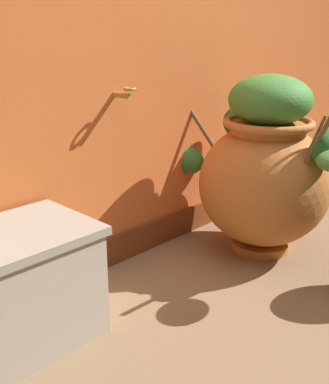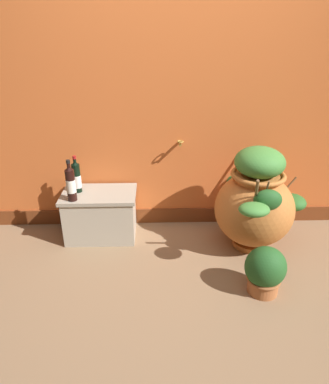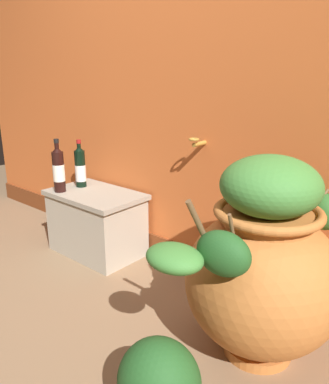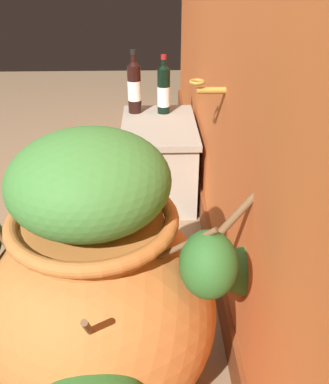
{
  "view_description": "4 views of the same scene",
  "coord_description": "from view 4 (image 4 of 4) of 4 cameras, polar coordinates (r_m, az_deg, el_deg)",
  "views": [
    {
      "loc": [
        -1.26,
        -0.45,
        1.03
      ],
      "look_at": [
        0.1,
        0.86,
        0.39
      ],
      "focal_mm": 44.07,
      "sensor_mm": 36.0,
      "label": 1
    },
    {
      "loc": [
        -0.17,
        -1.73,
        1.65
      ],
      "look_at": [
        -0.09,
        0.8,
        0.45
      ],
      "focal_mm": 32.4,
      "sensor_mm": 36.0,
      "label": 2
    },
    {
      "loc": [
        1.22,
        -0.62,
        1.15
      ],
      "look_at": [
        0.02,
        0.79,
        0.57
      ],
      "focal_mm": 36.27,
      "sensor_mm": 36.0,
      "label": 3
    },
    {
      "loc": [
        1.51,
        0.84,
        1.2
      ],
      "look_at": [
        0.11,
        0.89,
        0.42
      ],
      "focal_mm": 40.71,
      "sensor_mm": 36.0,
      "label": 4
    }
  ],
  "objects": [
    {
      "name": "stone_ledge",
      "position": [
        2.36,
        -0.71,
        4.57
      ],
      "size": [
        0.61,
        0.39,
        0.41
      ],
      "color": "#B2A893",
      "rests_on": "ground_plane"
    },
    {
      "name": "terracotta_urn",
      "position": [
        1.2,
        -8.36,
        -13.02
      ],
      "size": [
        0.73,
        1.05,
        0.85
      ],
      "color": "#C17033",
      "rests_on": "ground_plane"
    },
    {
      "name": "wine_bottle_left",
      "position": [
        2.42,
        -0.1,
        13.32
      ],
      "size": [
        0.07,
        0.07,
        0.31
      ],
      "color": "black",
      "rests_on": "stone_ledge"
    },
    {
      "name": "wine_bottle_middle",
      "position": [
        2.42,
        -3.98,
        13.68
      ],
      "size": [
        0.07,
        0.07,
        0.34
      ],
      "color": "black",
      "rests_on": "stone_ledge"
    }
  ]
}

